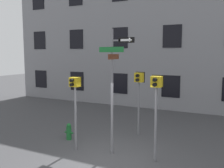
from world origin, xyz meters
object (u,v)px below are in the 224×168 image
Objects in this scene: pedestrian_signal_left at (75,93)px; pedestrian_signal_across at (139,85)px; pedestrian_signal_right at (156,95)px; fire_hydrant at (69,132)px; street_sign_pole at (114,82)px.

pedestrian_signal_across is (1.42, 2.66, 0.06)m from pedestrian_signal_left.
pedestrian_signal_right is (2.86, 0.33, 0.09)m from pedestrian_signal_left.
pedestrian_signal_across is at bearing 121.66° from pedestrian_signal_right.
fire_hydrant is (-0.89, 0.80, -1.77)m from pedestrian_signal_left.
pedestrian_signal_right is 4.13× the size of fire_hydrant.
pedestrian_signal_left is at bearing -118.00° from pedestrian_signal_across.
pedestrian_signal_left is 2.14m from fire_hydrant.
street_sign_pole is at bearing -12.57° from fire_hydrant.
pedestrian_signal_across reaches higher than pedestrian_signal_left.
pedestrian_signal_right is at bearing 6.55° from pedestrian_signal_left.
pedestrian_signal_across is (0.04, 2.37, -0.38)m from street_sign_pole.
pedestrian_signal_right is at bearing -58.34° from pedestrian_signal_across.
pedestrian_signal_right is 4.21m from fire_hydrant.
street_sign_pole is at bearing -90.87° from pedestrian_signal_across.
pedestrian_signal_right reaches higher than pedestrian_signal_across.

